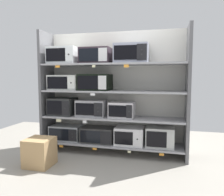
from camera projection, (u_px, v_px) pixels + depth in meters
ground at (94, 178)px, 2.98m from camera, size 6.44×6.00×0.02m
back_panel at (115, 91)px, 4.10m from camera, size 2.64×0.04×2.15m
upright_left at (47, 91)px, 4.14m from camera, size 0.05×0.50×2.15m
upright_right at (188, 94)px, 3.54m from camera, size 0.05×0.50×2.15m
shelf_0 at (112, 143)px, 3.92m from camera, size 2.44×0.50×0.03m
microwave_0 at (66, 132)px, 4.11m from camera, size 0.57×0.35×0.26m
microwave_1 at (98, 134)px, 3.97m from camera, size 0.58×0.36×0.26m
microwave_2 at (130, 135)px, 3.83m from camera, size 0.49×0.40×0.30m
microwave_3 at (160, 137)px, 3.71m from camera, size 0.46×0.37×0.33m
price_tag_0 at (61, 146)px, 3.89m from camera, size 0.07×0.00×0.04m
price_tag_1 at (95, 149)px, 3.74m from camera, size 0.07×0.00×0.03m
price_tag_2 at (129, 152)px, 3.60m from camera, size 0.05×0.00×0.04m
price_tag_3 at (162, 155)px, 3.48m from camera, size 0.07×0.00×0.04m
shelf_1 at (112, 118)px, 3.88m from camera, size 2.44×0.50×0.03m
microwave_4 at (63, 106)px, 4.08m from camera, size 0.44×0.42×0.31m
microwave_5 at (92, 108)px, 3.95m from camera, size 0.51×0.35×0.29m
microwave_6 at (122, 110)px, 3.82m from camera, size 0.42×0.38×0.27m
price_tag_4 at (59, 121)px, 3.85m from camera, size 0.09×0.00×0.05m
price_tag_5 at (85, 122)px, 3.74m from camera, size 0.07×0.00×0.05m
shelf_2 at (112, 91)px, 3.84m from camera, size 2.44×0.50×0.03m
microwave_7 at (65, 82)px, 4.03m from camera, size 0.56×0.36×0.26m
microwave_8 at (95, 82)px, 3.89m from camera, size 0.53×0.43×0.28m
price_tag_6 at (93, 94)px, 3.66m from camera, size 0.08×0.00×0.04m
shelf_3 at (112, 64)px, 3.79m from camera, size 2.44×0.50×0.03m
microwave_9 at (64, 56)px, 3.99m from camera, size 0.52×0.39×0.30m
microwave_10 at (96, 56)px, 3.84m from camera, size 0.52×0.37×0.27m
microwave_11 at (131, 53)px, 3.69m from camera, size 0.56×0.37×0.32m
price_tag_7 at (58, 67)px, 3.76m from camera, size 0.09×0.00×0.04m
price_tag_8 at (94, 66)px, 3.61m from camera, size 0.05×0.00×0.04m
price_tag_9 at (126, 66)px, 3.48m from camera, size 0.08×0.00×0.05m
shipping_carton at (40, 152)px, 3.35m from camera, size 0.39×0.39×0.42m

